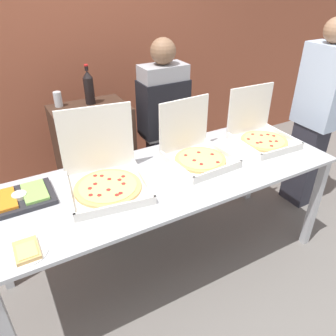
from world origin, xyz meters
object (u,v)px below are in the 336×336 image
Objects in this scene: paper_plate_front_center at (27,251)px; soda_bottle at (89,87)px; person_server_vest at (164,122)px; soda_can_silver at (58,99)px; pizza_box_near_right at (196,151)px; pizza_box_far_left at (260,133)px; person_guest_plaid at (315,117)px; pizza_box_far_right at (105,175)px; veggie_tray at (20,198)px.

soda_bottle reaches higher than paper_plate_front_center.
soda_can_silver is at bearing -16.88° from person_server_vest.
pizza_box_near_right is 1.00× the size of pizza_box_far_left.
person_guest_plaid is at bearing -0.86° from pizza_box_near_right.
pizza_box_far_right is 4.67× the size of soda_can_silver.
soda_bottle is 2.62× the size of soda_can_silver.
person_server_vest is (1.36, 1.04, 0.04)m from paper_plate_front_center.
paper_plate_front_center is at bearing -121.68° from soda_bottle.
pizza_box_near_right is at bearing -177.45° from pizza_box_far_left.
soda_bottle reaches higher than veggie_tray.
veggie_tray is 0.99m from soda_can_silver.
soda_can_silver is (-1.40, 0.92, 0.25)m from pizza_box_far_left.
pizza_box_near_right reaches higher than paper_plate_front_center.
pizza_box_near_right is at bearing 16.68° from paper_plate_front_center.
pizza_box_near_right is 0.81× the size of pizza_box_far_right.
soda_can_silver is at bearing 166.36° from soda_bottle.
pizza_box_far_left is at bearing 130.21° from person_server_vest.
pizza_box_far_right is 0.35× the size of person_server_vest.
veggie_tray is (0.04, 0.48, 0.01)m from paper_plate_front_center.
person_guest_plaid is (2.59, -0.06, 0.05)m from veggie_tray.
veggie_tray is 2.60m from person_guest_plaid.
person_guest_plaid reaches higher than soda_bottle.
pizza_box_near_right is 0.26× the size of person_guest_plaid.
soda_can_silver is 0.07× the size of person_guest_plaid.
person_server_vest is (0.84, -0.26, -0.28)m from soda_can_silver.
paper_plate_front_center is at bearing -111.54° from soda_can_silver.
person_guest_plaid is (1.87, -0.81, -0.34)m from soda_bottle.
pizza_box_far_left is 1.88m from veggie_tray.
soda_bottle is (0.76, 1.24, 0.40)m from paper_plate_front_center.
pizza_box_far_right reaches higher than paper_plate_front_center.
pizza_box_near_right is 0.28× the size of person_server_vest.
person_server_vest is 0.92× the size of person_guest_plaid.
pizza_box_far_right is 0.68m from paper_plate_front_center.
paper_plate_front_center is 2.67m from person_guest_plaid.
pizza_box_far_left is at bearing 93.21° from person_guest_plaid.
soda_can_silver is (0.47, 0.81, 0.31)m from veggie_tray.
veggie_tray reaches higher than paper_plate_front_center.
person_guest_plaid reaches higher than person_server_vest.
pizza_box_far_right is 0.94m from soda_bottle.
soda_can_silver is (0.51, 1.30, 0.32)m from paper_plate_front_center.
soda_can_silver is at bearing 127.33° from pizza_box_near_right.
person_guest_plaid reaches higher than pizza_box_near_right.
paper_plate_front_center is 1.43m from soda_can_silver.
person_server_vest is at bearing -18.22° from soda_bottle.
veggie_tray is 1.24× the size of soda_bottle.
pizza_box_near_right reaches higher than veggie_tray.
person_server_vest reaches higher than pizza_box_far_right.
person_server_vest reaches higher than pizza_box_near_right.
pizza_box_far_right is 0.32× the size of person_guest_plaid.
pizza_box_far_right is at bearing 177.51° from pizza_box_near_right.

